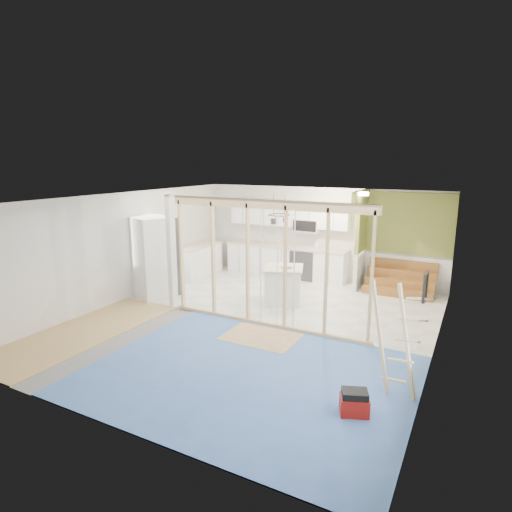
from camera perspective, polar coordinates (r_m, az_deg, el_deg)
The scene contains 17 objects.
room at distance 8.68m, azimuth -0.43°, elevation -0.91°, with size 7.01×8.01×2.61m.
floor_overlays at distance 9.08m, azimuth 0.18°, elevation -8.82°, with size 7.00×8.00×0.03m.
stud_frame at distance 8.72m, azimuth -1.69°, elevation 1.01°, with size 4.66×0.14×2.60m.
base_cabinets at distance 12.49m, azimuth 0.38°, elevation -0.62°, with size 4.45×2.24×0.93m.
upper_cabinets at distance 12.33m, azimuth 4.55°, elevation 5.55°, with size 3.60×0.41×0.85m.
green_partition at distance 11.51m, azimuth 17.45°, elevation 0.07°, with size 2.25×1.51×2.60m.
pot_rack at distance 10.35m, azimuth 3.04°, elevation 5.20°, with size 0.52×0.52×0.72m.
sheathing_panel at distance 5.82m, azimuth 21.18°, elevation -8.70°, with size 0.02×4.00×2.60m, color tan.
electrical_panel at distance 6.28m, azimuth 21.66°, elevation -3.81°, with size 0.04×0.30×0.40m, color #39393E.
ceiling_light at distance 10.78m, azimuth 13.96°, elevation 8.05°, with size 0.32×0.32×0.08m, color #FFEABF.
fridge at distance 10.81m, azimuth -13.58°, elevation -0.17°, with size 1.13×1.09×2.00m.
island at distance 10.17m, azimuth 3.65°, elevation -3.92°, with size 1.16×1.16×0.88m.
bowl at distance 10.01m, azimuth 4.16°, elevation -1.37°, with size 0.26×0.26×0.06m, color white.
soap_bottle_a at distance 12.73m, azimuth 0.84°, elevation 2.48°, with size 0.12×0.12×0.31m, color #A0A7B2.
soap_bottle_b at distance 12.13m, azimuth 8.12°, elevation 1.60°, with size 0.10×0.10×0.21m, color white.
toolbox at distance 6.16m, azimuth 12.98°, elevation -18.60°, with size 0.45×0.40×0.36m.
ladder at distance 6.48m, azimuth 18.24°, elevation -10.58°, with size 0.88×0.17×1.66m.
Camera 1 is at (4.00, -7.43, 3.33)m, focal length 30.00 mm.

